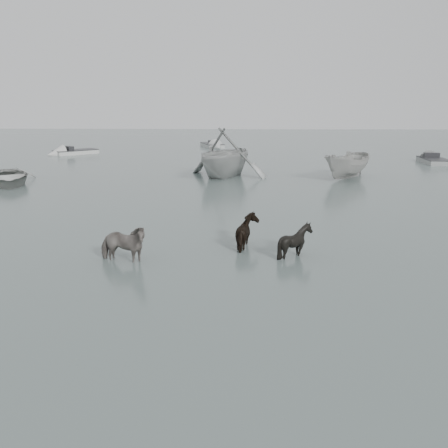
% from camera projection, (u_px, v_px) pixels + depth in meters
% --- Properties ---
extents(ground, '(140.00, 140.00, 0.00)m').
position_uv_depth(ground, '(249.00, 263.00, 14.98)').
color(ground, '#4B5A57').
rests_on(ground, ground).
extents(pony_pinto, '(1.79, 1.14, 1.39)m').
position_uv_depth(pony_pinto, '(122.00, 240.00, 14.94)').
color(pony_pinto, black).
rests_on(pony_pinto, ground).
extents(pony_dark, '(1.45, 1.57, 1.31)m').
position_uv_depth(pony_dark, '(249.00, 228.00, 16.53)').
color(pony_dark, black).
rests_on(pony_dark, ground).
extents(pony_black, '(1.21, 1.09, 1.25)m').
position_uv_depth(pony_black, '(295.00, 237.00, 15.56)').
color(pony_black, black).
rests_on(pony_black, ground).
extents(rowboat_lead, '(5.81, 6.37, 1.08)m').
position_uv_depth(rowboat_lead, '(5.00, 175.00, 28.89)').
color(rowboat_lead, '#A3A49F').
rests_on(rowboat_lead, ground).
extents(rowboat_trail, '(7.37, 7.77, 3.22)m').
position_uv_depth(rowboat_trail, '(225.00, 151.00, 31.59)').
color(rowboat_trail, '#ABAEAB').
rests_on(rowboat_trail, ground).
extents(boat_small, '(4.20, 4.63, 1.76)m').
position_uv_depth(boat_small, '(348.00, 164.00, 30.94)').
color(boat_small, '#A6A5A1').
rests_on(boat_small, ground).
extents(skiff_port, '(1.72, 4.97, 0.75)m').
position_uv_depth(skiff_port, '(434.00, 158.00, 38.44)').
color(skiff_port, gray).
rests_on(skiff_port, ground).
extents(skiff_outer, '(4.94, 4.72, 0.75)m').
position_uv_depth(skiff_outer, '(76.00, 150.00, 44.87)').
color(skiff_outer, silver).
rests_on(skiff_outer, ground).
extents(skiff_mid, '(3.19, 5.41, 0.75)m').
position_uv_depth(skiff_mid, '(212.00, 143.00, 51.53)').
color(skiff_mid, '#AAACAA').
rests_on(skiff_mid, ground).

